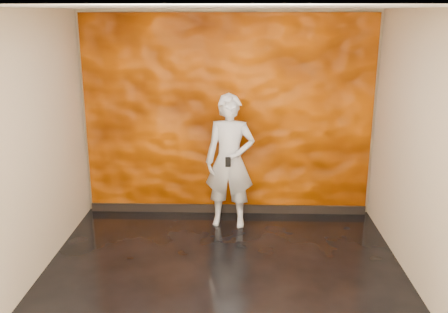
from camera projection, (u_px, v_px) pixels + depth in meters
room at (223, 156)px, 4.90m from camera, size 4.02×4.02×2.81m
feature_wall at (228, 117)px, 6.79m from camera, size 3.90×0.06×2.75m
baseboard at (228, 208)px, 7.12m from camera, size 3.90×0.04×0.12m
man at (230, 161)px, 6.50m from camera, size 0.69×0.49×1.77m
phone at (228, 162)px, 6.23m from camera, size 0.07×0.01×0.13m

